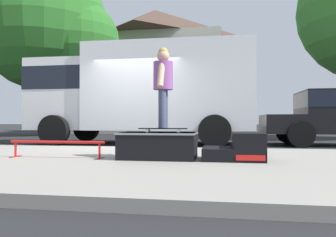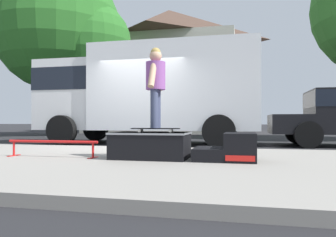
# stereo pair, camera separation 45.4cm
# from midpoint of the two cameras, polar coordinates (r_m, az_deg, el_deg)

# --- Properties ---
(ground_plane) EXTENTS (140.00, 140.00, 0.00)m
(ground_plane) POSITION_cam_midpoint_polar(r_m,az_deg,el_deg) (8.36, -8.97, -5.40)
(ground_plane) COLOR black
(sidewalk_slab) EXTENTS (50.00, 5.00, 0.12)m
(sidewalk_slab) POSITION_cam_midpoint_polar(r_m,az_deg,el_deg) (5.59, -18.67, -7.20)
(sidewalk_slab) COLOR gray
(sidewalk_slab) RESTS_ON ground
(skate_box) EXTENTS (1.22, 0.76, 0.42)m
(skate_box) POSITION_cam_midpoint_polar(r_m,az_deg,el_deg) (5.26, -4.15, -4.55)
(skate_box) COLOR black
(skate_box) RESTS_ON sidewalk_slab
(kicker_ramp) EXTENTS (0.93, 0.74, 0.42)m
(kicker_ramp) POSITION_cam_midpoint_polar(r_m,az_deg,el_deg) (5.13, 9.75, -5.21)
(kicker_ramp) COLOR black
(kicker_ramp) RESTS_ON sidewalk_slab
(grind_rail) EXTENTS (1.64, 0.28, 0.28)m
(grind_rail) POSITION_cam_midpoint_polar(r_m,az_deg,el_deg) (5.75, -20.99, -4.28)
(grind_rail) COLOR red
(grind_rail) RESTS_ON sidewalk_slab
(skateboard) EXTENTS (0.80, 0.27, 0.07)m
(skateboard) POSITION_cam_midpoint_polar(r_m,az_deg,el_deg) (5.28, -3.31, -1.80)
(skateboard) COLOR black
(skateboard) RESTS_ON skate_box
(skater_kid) EXTENTS (0.32, 0.67, 1.30)m
(skater_kid) POSITION_cam_midpoint_polar(r_m,az_deg,el_deg) (5.32, -3.30, 6.61)
(skater_kid) COLOR #3F4766
(skater_kid) RESTS_ON skateboard
(box_truck) EXTENTS (6.91, 2.63, 3.05)m
(box_truck) POSITION_cam_midpoint_polar(r_m,az_deg,el_deg) (10.53, -6.05, 4.88)
(box_truck) COLOR white
(box_truck) RESTS_ON ground
(street_tree_main) EXTENTS (6.91, 6.28, 8.52)m
(street_tree_main) POSITION_cam_midpoint_polar(r_m,az_deg,el_deg) (17.70, -20.43, 14.20)
(street_tree_main) COLOR brown
(street_tree_main) RESTS_ON ground
(house_behind) EXTENTS (9.54, 8.23, 8.40)m
(house_behind) POSITION_cam_midpoint_polar(r_m,az_deg,el_deg) (22.69, -2.89, 8.45)
(house_behind) COLOR beige
(house_behind) RESTS_ON ground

